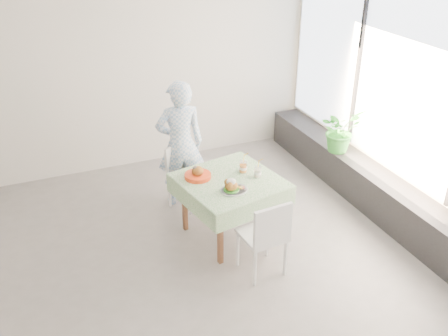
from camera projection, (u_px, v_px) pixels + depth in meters
name	position (u px, v px, depth m)	size (l,w,h in m)	color
floor	(164.00, 264.00, 5.41)	(6.00, 6.00, 0.00)	slate
wall_back	(106.00, 75.00, 6.80)	(6.00, 0.02, 2.80)	silver
wall_front	(282.00, 330.00, 2.72)	(6.00, 0.02, 2.80)	silver
wall_right	(406.00, 105.00, 5.78)	(0.02, 5.00, 2.80)	silver
window_pane	(408.00, 84.00, 5.65)	(0.01, 4.80, 2.18)	#D1E0F9
window_ledge	(378.00, 193.00, 6.25)	(0.40, 4.80, 0.50)	black
cafe_table	(230.00, 201.00, 5.69)	(1.22, 1.22, 0.74)	brown
chair_far	(187.00, 187.00, 6.38)	(0.53, 0.53, 0.82)	white
chair_near	(262.00, 250.00, 5.19)	(0.45, 0.45, 0.89)	white
diner	(180.00, 144.00, 6.19)	(0.60, 0.39, 1.64)	#87B2D8
main_dish	(233.00, 187.00, 5.31)	(0.30, 0.30, 0.16)	white
juice_cup_orange	(243.00, 167.00, 5.69)	(0.10, 0.10, 0.27)	white
juice_cup_lemonade	(258.00, 172.00, 5.59)	(0.09, 0.09, 0.25)	white
second_dish	(198.00, 174.00, 5.58)	(0.30, 0.30, 0.14)	red
potted_plant	(340.00, 130.00, 6.64)	(0.54, 0.47, 0.60)	#267427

